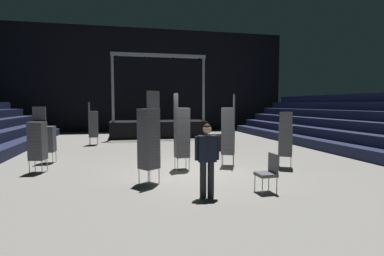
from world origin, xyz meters
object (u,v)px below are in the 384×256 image
stage_riser (158,127)px  equipment_road_case (217,142)px  chair_stack_mid_left (182,132)px  loose_chair_near_man (269,171)px  chair_stack_mid_right (228,130)px  man_with_tie (207,156)px  chair_stack_rear_left (285,140)px  chair_stack_mid_centre (93,124)px  chair_stack_front_right (48,138)px  chair_stack_rear_right (149,138)px  chair_stack_front_left (38,140)px

stage_riser → equipment_road_case: bearing=-72.1°
chair_stack_mid_left → loose_chair_near_man: chair_stack_mid_left is taller
stage_riser → chair_stack_mid_right: 9.88m
stage_riser → man_with_tie: (-0.36, -13.10, 0.34)m
chair_stack_rear_left → chair_stack_mid_centre: bearing=162.8°
stage_riser → chair_stack_front_right: size_ratio=3.36×
stage_riser → chair_stack_rear_right: stage_riser is taller
chair_stack_mid_left → chair_stack_front_right: bearing=-119.3°
chair_stack_rear_left → chair_stack_mid_right: bearing=-172.8°
equipment_road_case → chair_stack_front_right: bearing=-167.0°
chair_stack_front_right → chair_stack_rear_left: 8.36m
man_with_tie → chair_stack_rear_right: size_ratio=0.69×
chair_stack_front_left → chair_stack_mid_right: bearing=-172.8°
chair_stack_rear_left → stage_riser: bearing=136.6°
man_with_tie → stage_riser: bearing=-88.2°
chair_stack_front_left → chair_stack_rear_right: chair_stack_rear_right is taller
chair_stack_front_right → stage_riser: bearing=153.5°
stage_riser → chair_stack_rear_left: size_ratio=3.21×
chair_stack_mid_left → loose_chair_near_man: (1.56, -3.02, -0.70)m
chair_stack_mid_left → chair_stack_rear_left: bearing=77.5°
chair_stack_mid_right → chair_stack_rear_right: same height
chair_stack_rear_left → chair_stack_rear_right: (-4.61, -1.03, 0.29)m
chair_stack_mid_left → chair_stack_rear_right: 1.95m
man_with_tie → equipment_road_case: 7.26m
chair_stack_mid_left → equipment_road_case: bearing=143.6°
chair_stack_rear_right → loose_chair_near_man: 3.19m
chair_stack_mid_right → chair_stack_mid_centre: bearing=60.9°
chair_stack_mid_left → chair_stack_rear_left: (3.42, -0.52, -0.29)m
stage_riser → loose_chair_near_man: 13.07m
stage_riser → loose_chair_near_man: size_ratio=6.39×
chair_stack_mid_centre → chair_stack_rear_right: chair_stack_rear_right is taller
stage_riser → chair_stack_mid_left: size_ratio=2.44×
man_with_tie → chair_stack_mid_centre: bearing=-68.0°
stage_riser → chair_stack_front_left: bearing=-116.9°
chair_stack_front_right → chair_stack_mid_centre: 4.91m
equipment_road_case → chair_stack_mid_right: bearing=-101.3°
man_with_tie → chair_stack_mid_left: chair_stack_mid_left is taller
stage_riser → chair_stack_front_left: 10.62m
chair_stack_rear_right → loose_chair_near_man: (2.74, -1.48, -0.70)m
chair_stack_front_left → chair_stack_mid_left: chair_stack_mid_left is taller
chair_stack_mid_right → loose_chair_near_man: bearing=-158.3°
chair_stack_front_left → loose_chair_near_man: 6.99m
chair_stack_mid_right → equipment_road_case: size_ratio=2.75×
chair_stack_front_left → loose_chair_near_man: bearing=159.4°
chair_stack_mid_right → equipment_road_case: bearing=12.5°
chair_stack_rear_left → man_with_tie: bearing=-112.7°
man_with_tie → loose_chair_near_man: man_with_tie is taller
chair_stack_front_left → chair_stack_mid_centre: size_ratio=0.92×
loose_chair_near_man → chair_stack_mid_right: bearing=-4.9°
chair_stack_mid_left → chair_stack_rear_left: 3.47m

